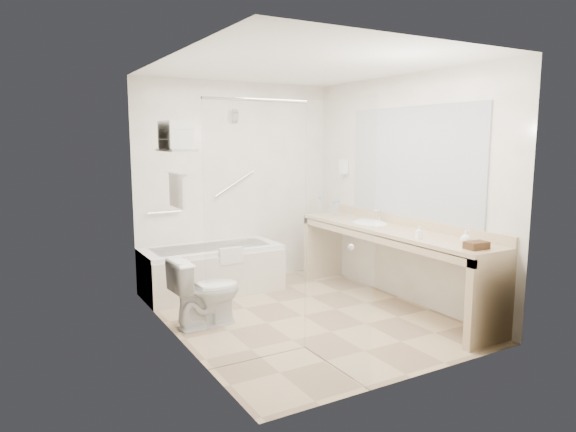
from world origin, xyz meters
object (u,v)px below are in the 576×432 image
vanity_counter (390,247)px  water_bottle_left (334,210)px  bathtub (212,269)px  toilet (206,292)px  amenity_basket (476,245)px

vanity_counter → water_bottle_left: water_bottle_left is taller
bathtub → toilet: 1.10m
bathtub → amenity_basket: size_ratio=8.11×
toilet → amenity_basket: amenity_basket is taller
bathtub → toilet: size_ratio=2.33×
vanity_counter → water_bottle_left: (-0.04, 1.03, 0.29)m
bathtub → vanity_counter: (1.52, -1.39, 0.36)m
bathtub → amenity_basket: (1.46, -2.57, 0.61)m
bathtub → vanity_counter: size_ratio=0.59×
toilet → amenity_basket: 2.54m
vanity_counter → amenity_basket: bearing=-93.0°
vanity_counter → amenity_basket: vanity_counter is taller
vanity_counter → water_bottle_left: bearing=92.3°
bathtub → toilet: toilet is taller
toilet → amenity_basket: size_ratio=3.48×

